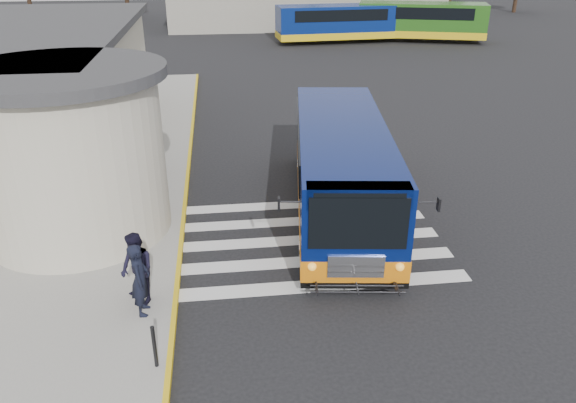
{
  "coord_description": "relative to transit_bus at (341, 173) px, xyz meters",
  "views": [
    {
      "loc": [
        -2.74,
        -15.0,
        8.06
      ],
      "look_at": [
        -0.93,
        -0.5,
        1.14
      ],
      "focal_mm": 35.0,
      "sensor_mm": 36.0,
      "label": 1
    }
  ],
  "objects": [
    {
      "name": "ground",
      "position": [
        -0.92,
        -0.87,
        -1.39
      ],
      "size": [
        140.0,
        140.0,
        0.0
      ],
      "primitive_type": "plane",
      "color": "black",
      "rests_on": "ground"
    },
    {
      "name": "curb_strip",
      "position": [
        -4.97,
        3.13,
        -1.31
      ],
      "size": [
        0.12,
        34.0,
        0.16
      ],
      "primitive_type": "cube",
      "color": "gold",
      "rests_on": "ground"
    },
    {
      "name": "far_bus_a",
      "position": [
        6.33,
        31.44,
        0.28
      ],
      "size": [
        10.13,
        3.5,
        2.57
      ],
      "rotation": [
        0.0,
        0.0,
        1.64
      ],
      "color": "navy",
      "rests_on": "ground"
    },
    {
      "name": "sidewalk",
      "position": [
        -9.92,
        3.13,
        -1.31
      ],
      "size": [
        10.0,
        34.0,
        0.15
      ],
      "primitive_type": "cube",
      "color": "gray",
      "rests_on": "ground"
    },
    {
      "name": "depot_building",
      "position": [
        5.08,
        41.13,
        0.72
      ],
      "size": [
        26.4,
        8.4,
        4.2
      ],
      "color": "gray",
      "rests_on": "ground"
    },
    {
      "name": "station_building",
      "position": [
        -11.76,
        6.04,
        1.18
      ],
      "size": [
        12.7,
        18.7,
        4.8
      ],
      "color": "#B6AF9A",
      "rests_on": "ground"
    },
    {
      "name": "bollard",
      "position": [
        -5.21,
        -6.73,
        -0.75
      ],
      "size": [
        0.08,
        0.08,
        0.98
      ],
      "primitive_type": "cylinder",
      "color": "black",
      "rests_on": "sidewalk"
    },
    {
      "name": "far_bus_b",
      "position": [
        13.46,
        31.16,
        0.35
      ],
      "size": [
        10.77,
        5.77,
        2.68
      ],
      "rotation": [
        0.0,
        0.0,
        1.28
      ],
      "color": "#235617",
      "rests_on": "ground"
    },
    {
      "name": "pedestrian_a",
      "position": [
        -5.65,
        -4.84,
        -0.34
      ],
      "size": [
        0.43,
        0.65,
        1.79
      ],
      "primitive_type": "imported",
      "rotation": [
        0.0,
        0.0,
        1.57
      ],
      "color": "black",
      "rests_on": "sidewalk"
    },
    {
      "name": "crosswalk",
      "position": [
        -1.42,
        -1.67,
        -1.38
      ],
      "size": [
        8.0,
        5.35,
        0.01
      ],
      "color": "silver",
      "rests_on": "ground"
    },
    {
      "name": "transit_bus",
      "position": [
        0.0,
        0.0,
        0.0
      ],
      "size": [
        4.4,
        10.52,
        2.9
      ],
      "rotation": [
        0.0,
        0.0,
        -0.13
      ],
      "color": "#061450",
      "rests_on": "ground"
    },
    {
      "name": "pedestrian_b",
      "position": [
        -5.77,
        -4.41,
        -0.33
      ],
      "size": [
        1.07,
        1.11,
        1.8
      ],
      "primitive_type": "imported",
      "rotation": [
        0.0,
        0.0,
        -0.93
      ],
      "color": "black",
      "rests_on": "sidewalk"
    }
  ]
}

